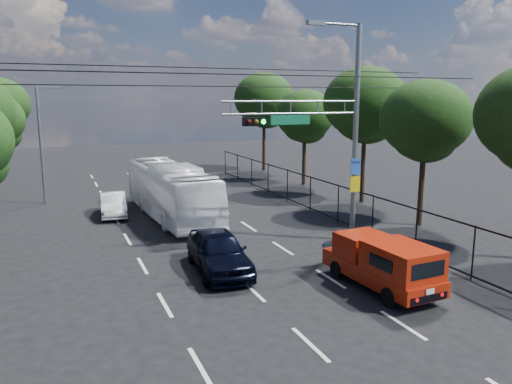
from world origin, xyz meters
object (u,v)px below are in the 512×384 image
red_pickup (382,262)px  white_van (113,204)px  navy_hatchback (219,251)px  white_bus (171,191)px  signal_mast (332,125)px

red_pickup → white_van: size_ratio=1.28×
navy_hatchback → white_bus: size_ratio=0.43×
white_bus → signal_mast: bearing=-57.6°
navy_hatchback → white_bus: 9.29m
signal_mast → white_van: size_ratio=2.52×
signal_mast → red_pickup: (-1.15, -5.43, -4.30)m
signal_mast → navy_hatchback: signal_mast is taller
red_pickup → navy_hatchback: 5.91m
signal_mast → red_pickup: 7.03m
signal_mast → white_van: bearing=132.4°
red_pickup → navy_hatchback: bearing=140.9°
white_van → navy_hatchback: bearing=-71.9°
red_pickup → navy_hatchback: (-4.59, 3.73, -0.16)m
navy_hatchback → white_van: 11.09m
navy_hatchback → signal_mast: bearing=20.7°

